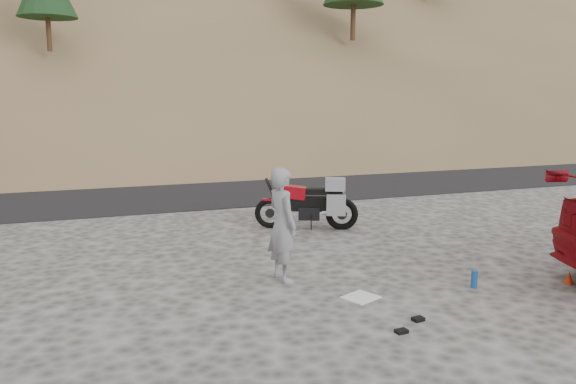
# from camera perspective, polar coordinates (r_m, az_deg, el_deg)

# --- Properties ---
(ground) EXTENTS (140.00, 140.00, 0.00)m
(ground) POSITION_cam_1_polar(r_m,az_deg,el_deg) (8.42, 1.88, -8.83)
(ground) COLOR #44413F
(ground) RESTS_ON ground
(road) EXTENTS (120.00, 7.00, 0.05)m
(road) POSITION_cam_1_polar(r_m,az_deg,el_deg) (16.90, -9.36, 0.48)
(road) COLOR black
(road) RESTS_ON ground
(motorcycle) EXTENTS (1.98, 1.09, 1.26)m
(motorcycle) POSITION_cam_1_polar(r_m,az_deg,el_deg) (11.39, 2.35, -1.12)
(motorcycle) COLOR black
(motorcycle) RESTS_ON ground
(man) EXTENTS (0.50, 0.67, 1.68)m
(man) POSITION_cam_1_polar(r_m,az_deg,el_deg) (8.37, -0.56, -8.93)
(man) COLOR gray
(man) RESTS_ON ground
(gear_white_cloth) EXTENTS (0.55, 0.52, 0.01)m
(gear_white_cloth) POSITION_cam_1_polar(r_m,az_deg,el_deg) (7.73, 7.39, -10.56)
(gear_white_cloth) COLOR white
(gear_white_cloth) RESTS_ON ground
(gear_bottle) EXTENTS (0.11, 0.11, 0.24)m
(gear_bottle) POSITION_cam_1_polar(r_m,az_deg,el_deg) (8.44, 18.39, -8.41)
(gear_bottle) COLOR navy
(gear_bottle) RESTS_ON ground
(gear_funnel) EXTENTS (0.19, 0.19, 0.18)m
(gear_funnel) POSITION_cam_1_polar(r_m,az_deg,el_deg) (9.14, 26.64, -7.78)
(gear_funnel) COLOR #AC250B
(gear_funnel) RESTS_ON ground
(gear_glove_a) EXTENTS (0.15, 0.12, 0.04)m
(gear_glove_a) POSITION_cam_1_polar(r_m,az_deg,el_deg) (6.74, 11.46, -13.69)
(gear_glove_a) COLOR black
(gear_glove_a) RESTS_ON ground
(gear_glove_b) EXTENTS (0.15, 0.12, 0.05)m
(gear_glove_b) POSITION_cam_1_polar(r_m,az_deg,el_deg) (7.11, 13.08, -12.46)
(gear_glove_b) COLOR black
(gear_glove_b) RESTS_ON ground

